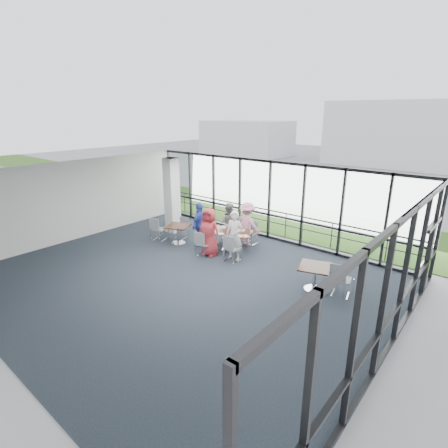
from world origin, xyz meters
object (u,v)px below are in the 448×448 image
Objects in this scene: diner_near_left at (209,232)px; structural_column at (172,196)px; side_table_left at (178,228)px; diner_far_right at (247,224)px; chair_spare_la at (159,229)px; diner_near_right at (234,236)px; chair_main_nl at (204,244)px; chair_main_end at (201,233)px; chair_main_fr at (251,233)px; main_table at (229,235)px; chair_spare_lb at (181,228)px; diner_far_left at (228,223)px; chair_spare_r at (342,280)px; chair_main_fl at (231,229)px; diner_end at (200,224)px; chair_main_nr at (233,248)px; side_table_right at (315,270)px.

structural_column is at bearing 150.27° from diner_near_left.
diner_far_right is at bearing 36.67° from side_table_left.
chair_spare_la is at bearing 170.84° from diner_near_left.
diner_near_right is 1.99× the size of chair_main_nl.
chair_main_end is at bearing 135.90° from diner_near_left.
chair_main_end is (-1.91, 0.33, -0.44)m from diner_near_right.
diner_near_left is 2.01× the size of chair_main_fr.
chair_main_fr is (0.05, 0.17, -0.42)m from diner_far_right.
main_table is 1.25m from chair_main_end.
diner_near_right is 1.22m from chair_main_nl.
diner_far_right is (0.45, 1.71, -0.03)m from diner_near_left.
chair_spare_lb is (-1.12, -0.05, -0.02)m from chair_main_end.
diner_near_right is at bearing 4.80° from diner_near_left.
chair_spare_r is (5.16, -1.26, -0.32)m from diner_far_left.
chair_main_fl is at bearing 15.80° from structural_column.
diner_far_right and diner_end have the same top height.
diner_near_right is at bearing 165.52° from chair_spare_r.
side_table_left is at bearing 167.75° from chair_spare_r.
chair_spare_la is (-1.64, -0.74, 0.01)m from chair_main_end.
diner_near_left is 2.22m from chair_spare_lb.
chair_spare_lb is at bearing 13.84° from chair_main_fl.
chair_main_nr is at bearing 159.89° from chair_spare_lb.
diner_far_right is (-3.68, 1.70, 0.22)m from side_table_right.
diner_end is at bearing 166.52° from chair_spare_lb.
side_table_left is 1.14× the size of chair_main_fl.
chair_main_nl is 0.96× the size of chair_spare_la.
chair_main_nr is 3.63m from chair_spare_la.
chair_main_fl reaches higher than main_table.
side_table_right is at bearing 139.70° from diner_far_left.
chair_main_end is at bearing 34.64° from side_table_left.
diner_near_right is 1.09× the size of diner_far_left.
diner_near_right is at bearing 175.20° from side_table_right.
chair_main_fr is at bearing 125.37° from chair_main_end.
chair_main_fl reaches higher than chair_main_end.
diner_far_right reaches higher than chair_main_nl.
diner_near_right is at bearing 7.96° from chair_main_nl.
chair_main_fr is 3.72m from chair_spare_la.
diner_near_left reaches higher than diner_end.
diner_end is 5.83m from chair_spare_r.
diner_far_right reaches higher than side_table_left.
chair_spare_r is at bearing -2.74° from chair_main_nr.
chair_main_fr is at bearing -174.07° from diner_far_left.
diner_far_right is 1.75m from chair_main_nr.
diner_end is at bearing 12.35° from chair_main_end.
diner_far_right is 1.93× the size of chair_main_nl.
main_table is 0.92m from diner_far_right.
diner_near_right reaches higher than diner_end.
chair_spare_r reaches higher than main_table.
chair_main_fl is at bearing 15.30° from chair_main_fr.
structural_column is 2.84m from diner_far_left.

